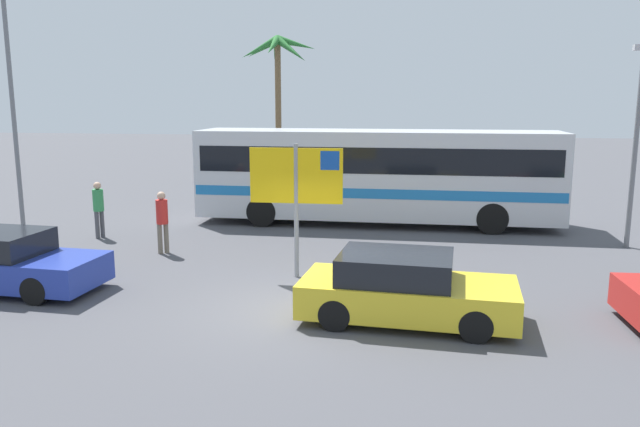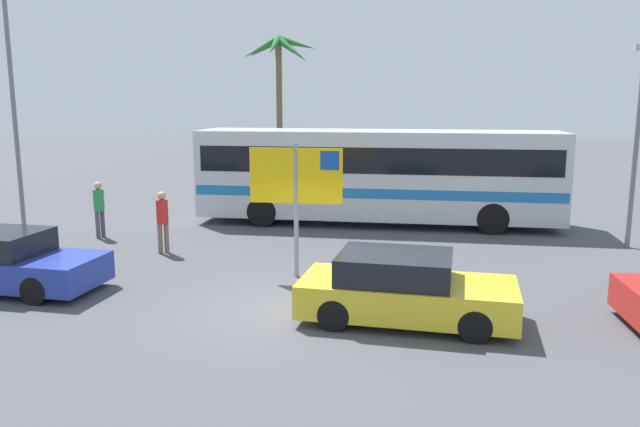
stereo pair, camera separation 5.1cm
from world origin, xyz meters
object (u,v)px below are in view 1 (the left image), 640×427
bus_front_coach (377,172)px  car_yellow (405,289)px  ferry_sign (298,181)px  pedestrian_crossing_lot (162,217)px  pedestrian_by_bus (98,205)px

bus_front_coach → car_yellow: 9.60m
ferry_sign → pedestrian_crossing_lot: (-4.15, 1.68, -1.30)m
ferry_sign → pedestrian_by_bus: size_ratio=1.84×
ferry_sign → pedestrian_by_bus: 7.69m
pedestrian_crossing_lot → pedestrian_by_bus: 3.12m
ferry_sign → car_yellow: bearing=-46.8°
pedestrian_crossing_lot → car_yellow: bearing=-162.2°
car_yellow → ferry_sign: bearing=138.4°
pedestrian_crossing_lot → bus_front_coach: bearing=-86.6°
car_yellow → pedestrian_crossing_lot: 8.00m
pedestrian_crossing_lot → pedestrian_by_bus: size_ratio=1.00×
ferry_sign → pedestrian_by_bus: ferry_sign is taller
ferry_sign → bus_front_coach: bearing=77.3°
bus_front_coach → ferry_sign: 6.98m
bus_front_coach → pedestrian_crossing_lot: bearing=-137.1°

